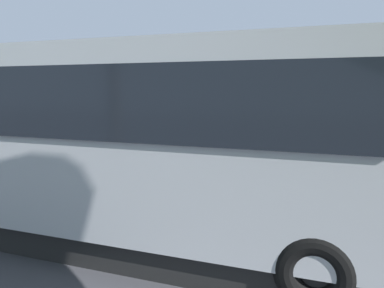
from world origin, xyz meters
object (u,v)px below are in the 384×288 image
at_px(tour_bus, 113,146).
at_px(parked_motorcycle_silver, 267,195).
at_px(spectator_centre, 144,150).
at_px(traffic_cone, 225,167).
at_px(spectator_far_left, 220,155).
at_px(stunt_motorcycle, 180,150).
at_px(spectator_left, 184,153).

relative_size(tour_bus, parked_motorcycle_silver, 4.77).
relative_size(spectator_centre, traffic_cone, 2.86).
xyz_separation_m(tour_bus, traffic_cone, (-0.34, -5.53, -1.34)).
height_order(spectator_centre, parked_motorcycle_silver, spectator_centre).
relative_size(spectator_far_left, stunt_motorcycle, 0.88).
bearing_deg(stunt_motorcycle, spectator_centre, 96.75).
height_order(parked_motorcycle_silver, stunt_motorcycle, stunt_motorcycle).
distance_m(parked_motorcycle_silver, traffic_cone, 3.88).
xyz_separation_m(parked_motorcycle_silver, traffic_cone, (1.88, -3.39, -0.18)).
bearing_deg(spectator_centre, spectator_far_left, 178.30).
relative_size(spectator_centre, stunt_motorcycle, 0.89).
bearing_deg(spectator_left, traffic_cone, -97.82).
bearing_deg(traffic_cone, tour_bus, 86.46).
bearing_deg(spectator_far_left, spectator_left, -8.08).
bearing_deg(traffic_cone, parked_motorcycle_silver, 118.97).
distance_m(spectator_far_left, traffic_cone, 2.68).
height_order(spectator_left, traffic_cone, spectator_left).
xyz_separation_m(spectator_centre, stunt_motorcycle, (0.38, -3.21, -0.47)).
distance_m(spectator_left, stunt_motorcycle, 3.48).
bearing_deg(traffic_cone, spectator_far_left, 104.02).
height_order(tour_bus, stunt_motorcycle, tour_bus).
xyz_separation_m(tour_bus, spectator_left, (-0.02, -3.17, -0.58)).
relative_size(stunt_motorcycle, traffic_cone, 3.23).
relative_size(spectator_far_left, parked_motorcycle_silver, 0.87).
relative_size(tour_bus, stunt_motorcycle, 4.82).
height_order(spectator_far_left, stunt_motorcycle, spectator_far_left).
bearing_deg(parked_motorcycle_silver, spectator_left, -25.15).
relative_size(spectator_far_left, traffic_cone, 2.85).
bearing_deg(stunt_motorcycle, spectator_left, 114.63).
xyz_separation_m(tour_bus, spectator_far_left, (-0.96, -3.04, -0.57)).
distance_m(spectator_centre, stunt_motorcycle, 3.26).
distance_m(spectator_left, traffic_cone, 2.50).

